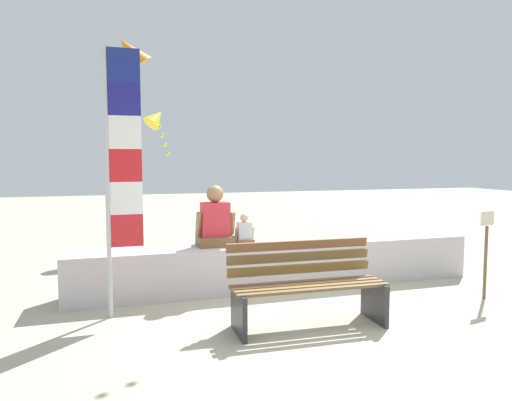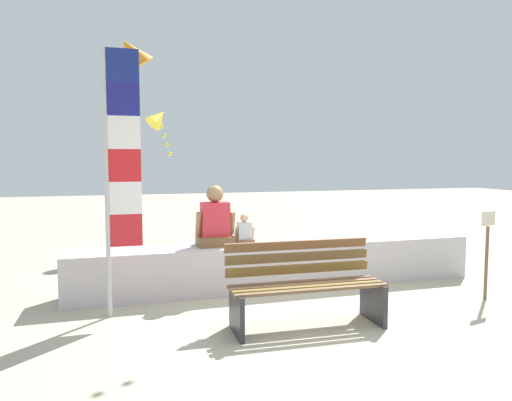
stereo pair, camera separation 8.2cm
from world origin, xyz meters
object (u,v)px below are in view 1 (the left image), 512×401
Objects in this scene: person_child at (244,232)px; kite_yellow at (156,119)px; sign_post at (486,246)px; flag_banner at (119,163)px; kite_orange at (130,53)px; park_bench at (307,286)px; person_adult at (215,222)px.

kite_yellow is (-0.85, 3.38, 1.80)m from person_child.
sign_post is at bearing -52.56° from kite_yellow.
flag_banner is at bearing -156.52° from person_child.
flag_banner reaches higher than person_child.
kite_orange is (0.29, 3.52, 1.96)m from flag_banner.
park_bench is 2.47m from flag_banner.
person_adult reaches higher than park_bench.
kite_orange is at bearing 115.78° from person_child.
park_bench is at bearing -24.62° from flag_banner.
park_bench is 3.94× the size of person_child.
flag_banner is at bearing -94.68° from kite_orange.
sign_post is (3.65, -4.76, -1.91)m from kite_yellow.
person_adult is 0.27× the size of flag_banner.
sign_post is (3.21, -1.38, -0.26)m from person_adult.
person_adult is 1.92× the size of person_child.
flag_banner is 4.62m from sign_post.
person_adult is 1.64m from flag_banner.
park_bench is 2.05× the size of person_adult.
kite_orange is (-0.95, 2.81, 2.76)m from person_adult.
kite_orange reaches higher than park_bench.
person_adult is 0.44m from person_child.
kite_yellow is at bearing 97.39° from person_adult.
kite_yellow is at bearing 102.41° from park_bench.
park_bench is at bearing -77.59° from kite_yellow.
kite_orange is at bearing -131.50° from kite_yellow.
flag_banner is 4.26m from kite_yellow.
kite_yellow is (-0.44, 3.38, 1.65)m from person_adult.
person_child is at bearing -64.22° from kite_orange.
person_child is 0.38× the size of sign_post.
person_child is 2.03m from flag_banner.
kite_orange is at bearing 108.65° from person_adult.
kite_orange is (-1.60, 4.39, 3.28)m from park_bench.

